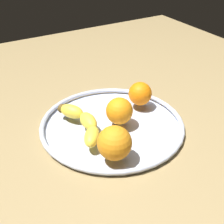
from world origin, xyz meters
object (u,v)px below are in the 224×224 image
(fruit_bowl, at_px, (112,125))
(banana, at_px, (83,122))
(orange_back_left, at_px, (119,111))
(orange_front_left, at_px, (140,94))
(orange_center, at_px, (114,143))

(fruit_bowl, bearing_deg, banana, 79.03)
(fruit_bowl, bearing_deg, orange_back_left, -124.17)
(banana, xyz_separation_m, orange_front_left, (0.02, -0.19, 0.01))
(fruit_bowl, xyz_separation_m, banana, (0.01, 0.08, 0.03))
(banana, distance_m, orange_back_left, 0.10)
(orange_front_left, bearing_deg, orange_back_left, 116.69)
(fruit_bowl, distance_m, orange_center, 0.14)
(banana, distance_m, orange_front_left, 0.19)
(orange_center, relative_size, orange_front_left, 1.18)
(orange_back_left, distance_m, orange_front_left, 0.11)
(orange_back_left, height_order, orange_center, orange_center)
(fruit_bowl, height_order, orange_back_left, orange_back_left)
(orange_center, bearing_deg, banana, 5.25)
(fruit_bowl, height_order, orange_front_left, orange_front_left)
(fruit_bowl, height_order, orange_center, orange_center)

